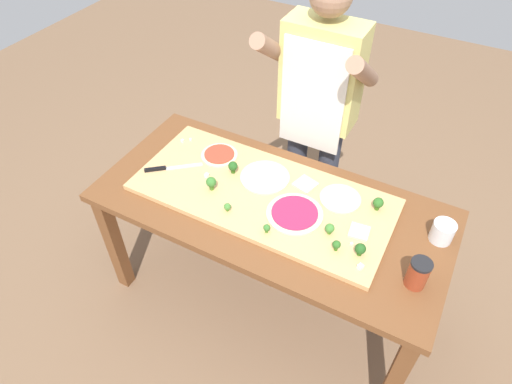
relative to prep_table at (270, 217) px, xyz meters
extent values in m
plane|color=brown|center=(0.00, 0.00, -0.67)|extent=(8.00, 8.00, 0.00)
cube|color=brown|center=(-0.80, -0.34, -0.31)|extent=(0.07, 0.07, 0.73)
cube|color=brown|center=(0.80, -0.34, -0.31)|extent=(0.07, 0.07, 0.73)
cube|color=brown|center=(-0.80, 0.34, -0.31)|extent=(0.07, 0.07, 0.73)
cube|color=brown|center=(0.80, 0.34, -0.31)|extent=(0.07, 0.07, 0.73)
cube|color=brown|center=(0.00, 0.00, 0.08)|extent=(1.73, 0.80, 0.04)
cube|color=tan|center=(-0.06, 0.02, 0.11)|extent=(1.27, 0.57, 0.03)
cube|color=#B7BABF|center=(-0.51, 0.00, 0.13)|extent=(0.16, 0.14, 0.00)
cube|color=black|center=(-0.62, -0.09, 0.13)|extent=(0.10, 0.08, 0.02)
cylinder|color=beige|center=(-0.10, 0.12, 0.13)|extent=(0.25, 0.25, 0.01)
cylinder|color=beige|center=(-0.10, 0.12, 0.14)|extent=(0.21, 0.21, 0.01)
cylinder|color=beige|center=(0.14, -0.04, 0.13)|extent=(0.27, 0.27, 0.01)
cylinder|color=#9E234C|center=(0.14, -0.04, 0.14)|extent=(0.22, 0.22, 0.01)
cylinder|color=beige|center=(0.29, 0.16, 0.13)|extent=(0.20, 0.20, 0.01)
cylinder|color=silver|center=(0.29, 0.16, 0.14)|extent=(0.16, 0.16, 0.01)
cylinder|color=beige|center=(-0.39, 0.16, 0.13)|extent=(0.20, 0.20, 0.01)
cylinder|color=#BC3D28|center=(-0.39, 0.16, 0.14)|extent=(0.16, 0.16, 0.01)
cube|color=beige|center=(0.11, 0.17, 0.13)|extent=(0.12, 0.12, 0.01)
cube|color=beige|center=(0.44, 0.00, 0.13)|extent=(0.10, 0.10, 0.01)
cylinder|color=#366618|center=(0.47, 0.18, 0.14)|extent=(0.02, 0.02, 0.03)
sphere|color=#2D6623|center=(0.47, 0.18, 0.17)|extent=(0.05, 0.05, 0.05)
cylinder|color=#2C5915|center=(0.48, -0.12, 0.14)|extent=(0.02, 0.02, 0.02)
sphere|color=#23561E|center=(0.48, -0.12, 0.16)|extent=(0.05, 0.05, 0.05)
cylinder|color=#487A23|center=(-0.15, -0.16, 0.13)|extent=(0.02, 0.02, 0.01)
sphere|color=#427F33|center=(-0.15, -0.16, 0.15)|extent=(0.03, 0.03, 0.03)
cylinder|color=#2C5915|center=(-0.26, 0.08, 0.14)|extent=(0.02, 0.02, 0.03)
sphere|color=#23561E|center=(-0.26, 0.08, 0.17)|extent=(0.05, 0.05, 0.05)
cylinder|color=#366618|center=(0.39, -0.14, 0.14)|extent=(0.02, 0.02, 0.02)
sphere|color=#2D6623|center=(0.39, -0.14, 0.16)|extent=(0.04, 0.04, 0.04)
cylinder|color=#3F7220|center=(-0.29, -0.07, 0.14)|extent=(0.02, 0.02, 0.03)
sphere|color=#38752D|center=(-0.29, -0.07, 0.17)|extent=(0.05, 0.05, 0.05)
cylinder|color=#3F7220|center=(0.08, -0.19, 0.13)|extent=(0.01, 0.01, 0.02)
sphere|color=#38752D|center=(0.08, -0.19, 0.16)|extent=(0.03, 0.03, 0.03)
cylinder|color=#487A23|center=(0.33, -0.07, 0.13)|extent=(0.02, 0.02, 0.02)
sphere|color=#427F33|center=(0.33, -0.07, 0.16)|extent=(0.04, 0.04, 0.04)
cube|color=silver|center=(0.44, -0.08, 0.13)|extent=(0.02, 0.02, 0.01)
cube|color=white|center=(0.51, -0.19, 0.14)|extent=(0.03, 0.03, 0.02)
cube|color=white|center=(-0.60, 0.20, 0.13)|extent=(0.02, 0.02, 0.01)
cube|color=white|center=(-0.63, 0.17, 0.13)|extent=(0.02, 0.02, 0.01)
cube|color=white|center=(-0.36, -0.01, 0.14)|extent=(0.02, 0.02, 0.02)
cylinder|color=white|center=(0.77, 0.16, 0.15)|extent=(0.10, 0.10, 0.10)
cylinder|color=white|center=(0.77, 0.16, 0.13)|extent=(0.09, 0.09, 0.05)
cylinder|color=#99381E|center=(0.73, -0.13, 0.16)|extent=(0.09, 0.09, 0.13)
cylinder|color=black|center=(0.73, -0.13, 0.23)|extent=(0.09, 0.09, 0.01)
cylinder|color=#333847|center=(-0.11, 0.58, -0.22)|extent=(0.12, 0.12, 0.90)
cylinder|color=#333847|center=(0.09, 0.58, -0.22)|extent=(0.12, 0.12, 0.90)
cube|color=#D1C670|center=(-0.01, 0.58, 0.50)|extent=(0.40, 0.20, 0.55)
cube|color=silver|center=(-0.01, 0.48, 0.42)|extent=(0.34, 0.01, 0.60)
cylinder|color=#997056|center=(-0.24, 0.48, 0.62)|extent=(0.08, 0.39, 0.31)
cylinder|color=#997056|center=(0.22, 0.48, 0.62)|extent=(0.08, 0.39, 0.31)
camera|label=1|loc=(0.66, -1.38, 1.67)|focal=31.54mm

